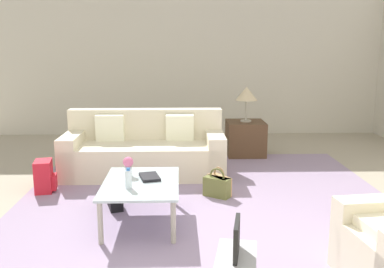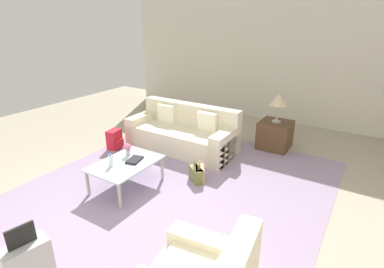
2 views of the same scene
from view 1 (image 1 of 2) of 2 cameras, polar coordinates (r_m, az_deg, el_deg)
name	(u,v)px [view 1 (image 1 of 2)]	position (r m, az deg, el deg)	size (l,w,h in m)	color
ground_plane	(191,238)	(4.16, -0.08, -13.75)	(12.00, 12.00, 0.00)	#A89E89
wall_left	(184,59)	(8.82, -1.08, 10.01)	(0.12, 8.00, 3.10)	beige
area_rug	(208,214)	(4.71, 2.17, -10.56)	(5.20, 4.40, 0.01)	#9984A3
couch	(145,152)	(6.16, -6.29, -2.42)	(0.94, 2.23, 0.89)	beige
coffee_table	(141,186)	(4.40, -6.81, -6.96)	(1.09, 0.76, 0.44)	silver
water_bottle	(129,179)	(4.18, -8.46, -5.95)	(0.06, 0.06, 0.20)	silver
coffee_table_book	(150,177)	(4.49, -5.68, -5.71)	(0.29, 0.18, 0.03)	black
flower_vase	(128,164)	(4.58, -8.50, -4.04)	(0.11, 0.11, 0.21)	#B2B7BC
side_table	(245,138)	(7.20, 7.13, -0.56)	(0.62, 0.62, 0.57)	#513823
table_lamp	(246,94)	(7.09, 7.27, 5.27)	(0.36, 0.36, 0.58)	#ADA899
handbag_olive	(217,186)	(5.19, 3.35, -7.00)	(0.30, 0.34, 0.36)	olive
handbag_black	(115,197)	(4.91, -10.25, -8.27)	(0.35, 0.23, 0.36)	black
handbag_tan	(219,185)	(5.25, 3.63, -6.79)	(0.34, 0.29, 0.36)	tan
backpack_red	(45,177)	(5.65, -19.07, -5.40)	(0.33, 0.29, 0.40)	red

